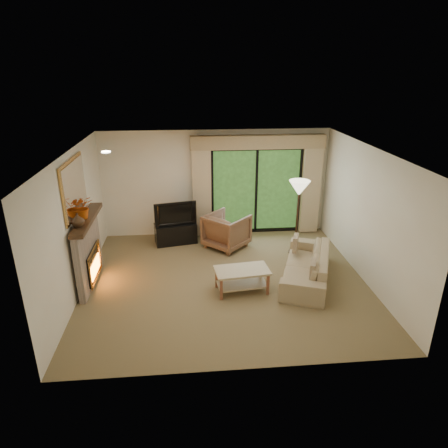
{
  "coord_description": "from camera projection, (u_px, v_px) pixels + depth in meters",
  "views": [
    {
      "loc": [
        -0.67,
        -6.93,
        3.99
      ],
      "look_at": [
        0.0,
        0.3,
        1.1
      ],
      "focal_mm": 32.0,
      "sensor_mm": 36.0,
      "label": 1
    }
  ],
  "objects": [
    {
      "name": "wall_left",
      "position": [
        75.0,
        225.0,
        7.22
      ],
      "size": [
        0.0,
        5.0,
        5.0
      ],
      "primitive_type": "plane",
      "rotation": [
        1.57,
        0.0,
        1.57
      ],
      "color": "white",
      "rests_on": "ground"
    },
    {
      "name": "wall_right",
      "position": [
        367.0,
        215.0,
        7.7
      ],
      "size": [
        0.0,
        5.0,
        5.0
      ],
      "primitive_type": "plane",
      "rotation": [
        1.57,
        0.0,
        -1.57
      ],
      "color": "white",
      "rests_on": "ground"
    },
    {
      "name": "pillow_near",
      "position": [
        313.0,
        270.0,
        7.26
      ],
      "size": [
        0.21,
        0.36,
        0.35
      ],
      "primitive_type": "cube",
      "rotation": [
        0.0,
        0.0,
        -0.36
      ],
      "color": "brown",
      "rests_on": "sofa"
    },
    {
      "name": "armchair",
      "position": [
        227.0,
        231.0,
        9.3
      ],
      "size": [
        1.24,
        1.24,
        0.81
      ],
      "primitive_type": "imported",
      "rotation": [
        0.0,
        0.0,
        2.38
      ],
      "color": "brown",
      "rests_on": "floor"
    },
    {
      "name": "vase",
      "position": [
        78.0,
        220.0,
        6.93
      ],
      "size": [
        0.26,
        0.26,
        0.24
      ],
      "primitive_type": "imported",
      "rotation": [
        0.0,
        0.0,
        0.13
      ],
      "color": "#392516",
      "rests_on": "fireplace"
    },
    {
      "name": "branches",
      "position": [
        82.0,
        207.0,
        7.26
      ],
      "size": [
        0.47,
        0.43,
        0.44
      ],
      "primitive_type": "imported",
      "rotation": [
        0.0,
        0.0,
        0.23
      ],
      "color": "#B4470E",
      "rests_on": "fireplace"
    },
    {
      "name": "wall_back",
      "position": [
        216.0,
        183.0,
        9.77
      ],
      "size": [
        5.0,
        0.0,
        5.0
      ],
      "primitive_type": "plane",
      "rotation": [
        1.57,
        0.0,
        0.0
      ],
      "color": "white",
      "rests_on": "ground"
    },
    {
      "name": "floor",
      "position": [
        225.0,
        281.0,
        7.94
      ],
      "size": [
        5.5,
        5.5,
        0.0
      ],
      "primitive_type": "plane",
      "color": "olive",
      "rests_on": "ground"
    },
    {
      "name": "wall_front",
      "position": [
        244.0,
        289.0,
        5.15
      ],
      "size": [
        5.0,
        0.0,
        5.0
      ],
      "primitive_type": "plane",
      "rotation": [
        -1.57,
        0.0,
        0.0
      ],
      "color": "white",
      "rests_on": "ground"
    },
    {
      "name": "tv",
      "position": [
        175.0,
        213.0,
        9.37
      ],
      "size": [
        0.99,
        0.32,
        0.57
      ],
      "primitive_type": "imported",
      "rotation": [
        0.0,
        0.0,
        0.2
      ],
      "color": "black",
      "rests_on": "media_console"
    },
    {
      "name": "cornice",
      "position": [
        258.0,
        142.0,
        9.35
      ],
      "size": [
        3.2,
        0.24,
        0.32
      ],
      "primitive_type": "cube",
      "color": "tan",
      "rests_on": "wall_back"
    },
    {
      "name": "media_console",
      "position": [
        176.0,
        233.0,
        9.57
      ],
      "size": [
        1.04,
        0.62,
        0.48
      ],
      "primitive_type": "cube",
      "rotation": [
        0.0,
        0.0,
        0.2
      ],
      "color": "black",
      "rests_on": "floor"
    },
    {
      "name": "ceiling",
      "position": [
        226.0,
        151.0,
        6.98
      ],
      "size": [
        5.5,
        5.5,
        0.0
      ],
      "primitive_type": "plane",
      "rotation": [
        3.14,
        0.0,
        0.0
      ],
      "color": "white",
      "rests_on": "ground"
    },
    {
      "name": "curtain_right",
      "position": [
        311.0,
        187.0,
        9.86
      ],
      "size": [
        0.45,
        0.18,
        2.35
      ],
      "primitive_type": "cube",
      "color": "tan",
      "rests_on": "floor"
    },
    {
      "name": "fireplace",
      "position": [
        88.0,
        251.0,
        7.65
      ],
      "size": [
        0.24,
        1.7,
        1.37
      ],
      "primitive_type": null,
      "color": "gray",
      "rests_on": "floor"
    },
    {
      "name": "curtain_left",
      "position": [
        202.0,
        190.0,
        9.63
      ],
      "size": [
        0.45,
        0.18,
        2.35
      ],
      "primitive_type": "cube",
      "color": "tan",
      "rests_on": "floor"
    },
    {
      "name": "sliding_door",
      "position": [
        256.0,
        191.0,
        9.89
      ],
      "size": [
        2.26,
        0.1,
        2.16
      ],
      "primitive_type": null,
      "color": "black",
      "rests_on": "floor"
    },
    {
      "name": "mirror",
      "position": [
        74.0,
        187.0,
        7.17
      ],
      "size": [
        0.07,
        1.45,
        1.02
      ],
      "primitive_type": null,
      "color": "#B98742",
      "rests_on": "wall_left"
    },
    {
      "name": "floor_lamp",
      "position": [
        297.0,
        218.0,
        8.83
      ],
      "size": [
        0.51,
        0.51,
        1.7
      ],
      "primitive_type": null,
      "rotation": [
        0.0,
        0.0,
        -0.12
      ],
      "color": "#EEE8B9",
      "rests_on": "floor"
    },
    {
      "name": "sofa",
      "position": [
        306.0,
        265.0,
        7.91
      ],
      "size": [
        1.51,
        2.26,
        0.61
      ],
      "primitive_type": "imported",
      "rotation": [
        0.0,
        0.0,
        -1.93
      ],
      "color": "tan",
      "rests_on": "floor"
    },
    {
      "name": "pillow_far",
      "position": [
        296.0,
        243.0,
        8.39
      ],
      "size": [
        0.2,
        0.35,
        0.34
      ],
      "primitive_type": "cube",
      "rotation": [
        0.0,
        0.0,
        -0.36
      ],
      "color": "brown",
      "rests_on": "sofa"
    },
    {
      "name": "coffee_table",
      "position": [
        242.0,
        280.0,
        7.52
      ],
      "size": [
        1.06,
        0.66,
        0.45
      ],
      "primitive_type": null,
      "rotation": [
        0.0,
        0.0,
        0.11
      ],
      "color": "tan",
      "rests_on": "floor"
    }
  ]
}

